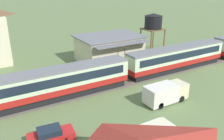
# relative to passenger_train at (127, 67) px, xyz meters

# --- Properties ---
(ground_plane) EXTENTS (600.00, 600.00, 0.00)m
(ground_plane) POSITION_rel_passenger_train_xyz_m (15.56, -1.25, -2.18)
(ground_plane) COLOR #607547
(passenger_train) EXTENTS (80.29, 2.88, 3.93)m
(passenger_train) POSITION_rel_passenger_train_xyz_m (0.00, 0.00, 0.00)
(passenger_train) COLOR #AD1E19
(passenger_train) RESTS_ON ground_plane
(railway_track) EXTENTS (133.95, 3.60, 0.04)m
(railway_track) POSITION_rel_passenger_train_xyz_m (3.86, 0.00, -2.18)
(railway_track) COLOR #665B51
(railway_track) RESTS_ON ground_plane
(station_building) EXTENTS (11.63, 9.53, 4.68)m
(station_building) POSITION_rel_passenger_train_xyz_m (2.72, 9.91, 0.18)
(station_building) COLOR beige
(station_building) RESTS_ON ground_plane
(water_tower) EXTENTS (3.99, 3.99, 7.80)m
(water_tower) POSITION_rel_passenger_train_xyz_m (13.69, 10.88, 3.85)
(water_tower) COLOR brown
(water_tower) RESTS_ON ground_plane
(parked_car_red) EXTENTS (4.40, 2.25, 1.38)m
(parked_car_red) POSITION_rel_passenger_train_xyz_m (-13.93, -8.05, -1.54)
(parked_car_red) COLOR red
(parked_car_red) RESTS_ON ground_plane
(delivery_truck_cream) EXTENTS (5.63, 2.22, 2.33)m
(delivery_truck_cream) POSITION_rel_passenger_train_xyz_m (0.38, -7.72, -0.95)
(delivery_truck_cream) COLOR beige
(delivery_truck_cream) RESTS_ON ground_plane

